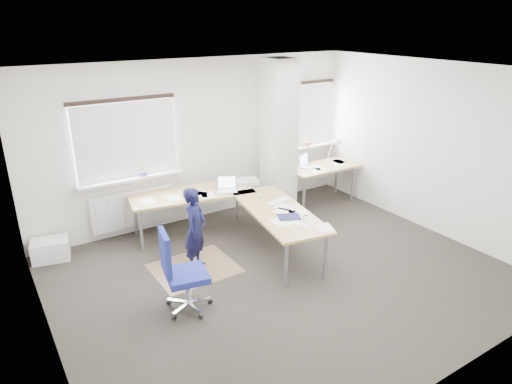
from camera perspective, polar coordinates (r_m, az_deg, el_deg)
ground at (r=6.58m, az=3.32°, el=-10.26°), size 6.00×6.00×0.00m
room_shell at (r=6.33m, az=2.58°, el=5.72°), size 6.04×5.04×2.82m
floor_mat at (r=6.78m, az=-7.70°, el=-9.41°), size 1.17×1.00×0.01m
white_crate at (r=7.54m, az=-24.30°, el=-6.59°), size 0.59×0.47×0.32m
desk_main at (r=7.17m, az=-2.54°, el=-1.31°), size 2.40×2.98×0.96m
desk_side at (r=8.91m, az=8.25°, el=2.97°), size 1.42×0.74×1.22m
task_chair at (r=5.78m, az=-8.94°, el=-11.81°), size 0.61×0.60×1.10m
person at (r=6.52m, az=-7.59°, el=-4.60°), size 0.53×0.52×1.23m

